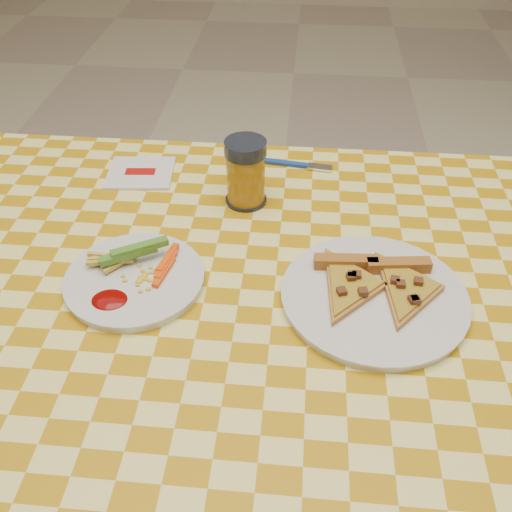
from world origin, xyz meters
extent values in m
cylinder|color=white|center=(-0.54, 0.34, 0.35)|extent=(0.06, 0.06, 0.71)
cylinder|color=white|center=(0.54, 0.34, 0.35)|extent=(0.06, 0.06, 0.71)
cube|color=brown|center=(0.00, 0.00, 0.73)|extent=(1.20, 0.80, 0.04)
cylinder|color=silver|center=(-0.16, 0.00, 0.76)|extent=(0.27, 0.27, 0.01)
cylinder|color=silver|center=(0.20, -0.01, 0.76)|extent=(0.31, 0.31, 0.01)
cube|color=#23600F|center=(-0.17, 0.03, 0.79)|extent=(0.09, 0.07, 0.02)
cube|color=#FB4D0B|center=(-0.12, 0.02, 0.78)|extent=(0.06, 0.07, 0.01)
ellipsoid|color=#6F0402|center=(-0.18, -0.06, 0.77)|extent=(0.05, 0.05, 0.01)
cube|color=#A55A25|center=(0.16, 0.05, 0.78)|extent=(0.10, 0.03, 0.02)
cube|color=#A55A25|center=(0.24, 0.05, 0.78)|extent=(0.10, 0.03, 0.02)
cylinder|color=black|center=(-0.02, 0.23, 0.76)|extent=(0.08, 0.08, 0.01)
cylinder|color=#966210|center=(-0.02, 0.23, 0.80)|extent=(0.07, 0.07, 0.10)
cylinder|color=black|center=(-0.02, 0.23, 0.86)|extent=(0.07, 0.07, 0.02)
cube|color=silver|center=(-0.23, 0.30, 0.76)|extent=(0.13, 0.13, 0.01)
cube|color=#A50D09|center=(-0.23, 0.30, 0.76)|extent=(0.06, 0.03, 0.00)
cube|color=navy|center=(0.04, 0.37, 0.76)|extent=(0.11, 0.03, 0.01)
cube|color=white|center=(0.12, 0.36, 0.76)|extent=(0.05, 0.03, 0.00)
camera|label=1|loc=(0.08, -0.62, 1.35)|focal=40.00mm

